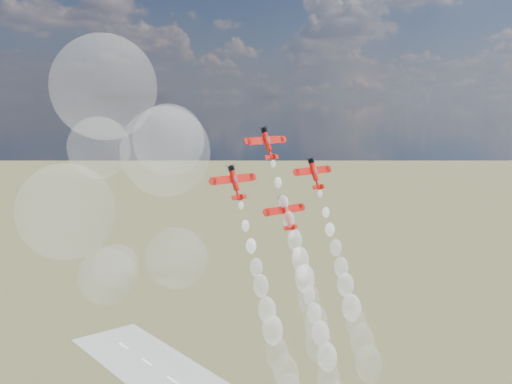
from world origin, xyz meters
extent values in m
cylinder|color=red|center=(-18.48, 13.48, 94.31)|extent=(1.24, 2.98, 4.72)
cylinder|color=black|center=(-18.48, 14.47, 96.58)|extent=(1.42, 1.65, 1.38)
cube|color=red|center=(-18.48, 13.87, 94.43)|extent=(10.82, 0.89, 1.70)
cube|color=white|center=(-21.40, 13.97, 94.38)|extent=(4.26, 0.22, 0.46)
cube|color=white|center=(-15.55, 13.97, 94.38)|extent=(4.26, 0.22, 0.46)
cube|color=red|center=(-18.48, 11.76, 90.70)|extent=(3.90, 0.49, 0.94)
cube|color=red|center=(-18.48, 11.08, 90.80)|extent=(0.12, 1.84, 1.66)
ellipsoid|color=silver|center=(-18.48, 12.99, 94.42)|extent=(0.98, 1.67, 2.36)
cone|color=red|center=(-18.48, 12.13, 91.31)|extent=(1.24, 2.06, 2.61)
cylinder|color=red|center=(-30.43, 10.14, 86.63)|extent=(1.24, 2.98, 4.72)
cylinder|color=black|center=(-30.43, 11.13, 88.91)|extent=(1.42, 1.65, 1.38)
cube|color=red|center=(-30.43, 10.53, 86.75)|extent=(10.82, 0.89, 1.70)
cube|color=white|center=(-33.35, 10.63, 86.71)|extent=(4.26, 0.22, 0.46)
cube|color=white|center=(-27.50, 10.63, 86.71)|extent=(4.26, 0.22, 0.46)
cube|color=red|center=(-30.43, 8.43, 83.03)|extent=(3.90, 0.49, 0.94)
cube|color=red|center=(-30.43, 7.75, 83.13)|extent=(0.12, 1.84, 1.66)
ellipsoid|color=silver|center=(-30.43, 9.66, 86.75)|extent=(0.98, 1.67, 2.36)
cone|color=red|center=(-30.43, 8.79, 83.64)|extent=(1.24, 2.06, 2.61)
cylinder|color=red|center=(-6.52, 10.14, 86.63)|extent=(1.24, 2.98, 4.72)
cylinder|color=black|center=(-6.52, 11.13, 88.91)|extent=(1.42, 1.65, 1.38)
cube|color=red|center=(-6.52, 10.53, 86.75)|extent=(10.82, 0.89, 1.70)
cube|color=white|center=(-9.45, 10.63, 86.71)|extent=(4.26, 0.22, 0.46)
cube|color=white|center=(-3.60, 10.63, 86.71)|extent=(4.26, 0.22, 0.46)
cube|color=red|center=(-6.52, 8.43, 83.03)|extent=(3.90, 0.49, 0.94)
cube|color=red|center=(-6.52, 7.75, 83.13)|extent=(0.12, 1.84, 1.66)
ellipsoid|color=silver|center=(-6.52, 9.66, 86.75)|extent=(0.98, 1.67, 2.36)
cone|color=red|center=(-6.52, 8.79, 83.64)|extent=(1.24, 2.06, 2.61)
cylinder|color=red|center=(-18.48, 6.80, 78.96)|extent=(1.24, 2.98, 4.72)
cylinder|color=black|center=(-18.48, 7.79, 81.24)|extent=(1.42, 1.65, 1.38)
cube|color=red|center=(-18.48, 7.19, 79.08)|extent=(10.82, 0.89, 1.70)
cube|color=white|center=(-21.40, 7.29, 79.04)|extent=(4.26, 0.22, 0.46)
cube|color=white|center=(-15.55, 7.29, 79.04)|extent=(4.26, 0.22, 0.46)
cube|color=red|center=(-18.48, 5.09, 75.36)|extent=(3.90, 0.49, 0.94)
cube|color=red|center=(-18.48, 4.41, 75.46)|extent=(0.12, 1.84, 1.66)
ellipsoid|color=silver|center=(-18.48, 6.32, 79.08)|extent=(0.98, 1.67, 2.36)
cone|color=red|center=(-18.48, 5.45, 75.97)|extent=(1.24, 2.06, 2.61)
sphere|color=white|center=(-18.58, 11.08, 89.20)|extent=(1.04, 1.04, 1.04)
sphere|color=white|center=(-18.47, 9.50, 85.04)|extent=(1.50, 1.50, 1.50)
sphere|color=white|center=(-18.45, 7.59, 80.70)|extent=(1.96, 1.96, 1.96)
sphere|color=white|center=(-18.48, 5.78, 76.89)|extent=(2.42, 2.42, 2.42)
sphere|color=white|center=(-18.13, 4.03, 72.59)|extent=(2.88, 2.88, 2.88)
sphere|color=white|center=(-18.31, 1.97, 68.59)|extent=(3.34, 3.34, 3.34)
sphere|color=white|center=(-18.74, 0.01, 64.71)|extent=(3.80, 3.80, 3.80)
sphere|color=white|center=(-18.34, -0.96, 60.06)|extent=(4.26, 4.26, 4.26)
sphere|color=white|center=(-18.68, -3.67, 55.57)|extent=(4.72, 4.72, 4.72)
sphere|color=white|center=(-18.96, -4.70, 51.42)|extent=(5.18, 5.18, 5.18)
sphere|color=white|center=(-30.40, 7.80, 81.35)|extent=(1.04, 1.04, 1.04)
sphere|color=white|center=(-30.50, 6.15, 77.15)|extent=(1.50, 1.50, 1.50)
sphere|color=white|center=(-30.32, 4.46, 73.06)|extent=(1.96, 1.96, 1.96)
sphere|color=white|center=(-30.51, 2.47, 68.82)|extent=(2.42, 2.42, 2.42)
sphere|color=white|center=(-30.65, 0.70, 65.27)|extent=(2.88, 2.88, 2.88)
sphere|color=white|center=(-30.75, -1.37, 60.60)|extent=(3.34, 3.34, 3.34)
sphere|color=white|center=(-30.39, -2.77, 56.63)|extent=(3.80, 3.80, 3.80)
sphere|color=white|center=(-30.69, -4.69, 52.05)|extent=(4.26, 4.26, 4.26)
sphere|color=white|center=(-29.96, -6.57, 48.21)|extent=(4.72, 4.72, 4.72)
sphere|color=white|center=(-6.52, 7.92, 81.47)|extent=(1.04, 1.04, 1.04)
sphere|color=white|center=(-6.47, 5.95, 77.20)|extent=(1.50, 1.50, 1.50)
sphere|color=white|center=(-6.60, 4.36, 73.31)|extent=(1.96, 1.96, 1.96)
sphere|color=white|center=(-6.59, 2.37, 69.32)|extent=(2.42, 2.42, 2.42)
sphere|color=white|center=(-6.55, 0.55, 65.01)|extent=(2.88, 2.88, 2.88)
sphere|color=white|center=(-6.79, -1.16, 61.21)|extent=(3.34, 3.34, 3.34)
sphere|color=white|center=(-6.99, -3.34, 56.29)|extent=(3.80, 3.80, 3.80)
sphere|color=white|center=(-6.65, -4.44, 52.97)|extent=(4.26, 4.26, 4.26)
sphere|color=white|center=(-5.97, -6.02, 48.74)|extent=(4.72, 4.72, 4.72)
sphere|color=white|center=(-6.12, -8.26, 44.17)|extent=(5.18, 5.18, 5.18)
sphere|color=white|center=(-18.54, 4.66, 73.74)|extent=(1.04, 1.04, 1.04)
sphere|color=white|center=(-18.60, 2.80, 69.79)|extent=(1.50, 1.50, 1.50)
sphere|color=white|center=(-18.40, 1.16, 65.68)|extent=(1.96, 1.96, 1.96)
sphere|color=white|center=(-18.39, -1.01, 61.12)|extent=(2.42, 2.42, 2.42)
sphere|color=white|center=(-18.46, -2.74, 57.43)|extent=(2.88, 2.88, 2.88)
sphere|color=white|center=(-18.42, -4.75, 53.48)|extent=(3.34, 3.34, 3.34)
sphere|color=white|center=(-18.06, -6.55, 48.53)|extent=(3.80, 3.80, 3.80)
sphere|color=white|center=(-18.49, -7.59, 44.38)|extent=(4.26, 4.26, 4.26)
sphere|color=white|center=(-52.90, 27.10, 65.33)|extent=(12.79, 12.79, 12.79)
sphere|color=white|center=(-41.34, 16.60, 69.75)|extent=(13.58, 13.58, 13.58)
sphere|color=white|center=(-57.49, 14.74, 106.12)|extent=(20.00, 20.00, 20.00)
sphere|color=white|center=(-42.35, 18.63, 92.80)|extent=(19.22, 19.22, 19.22)
sphere|color=white|center=(-60.27, 29.87, 80.28)|extent=(20.72, 20.72, 20.72)
sphere|color=white|center=(-58.66, 15.49, 94.69)|extent=(11.97, 11.97, 11.97)
sphere|color=white|center=(-44.33, 13.83, 95.66)|extent=(14.64, 14.64, 14.64)
sphere|color=white|center=(-50.28, 27.71, 66.88)|extent=(10.31, 10.31, 10.31)
camera|label=1|loc=(-106.91, -92.39, 104.17)|focal=42.00mm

